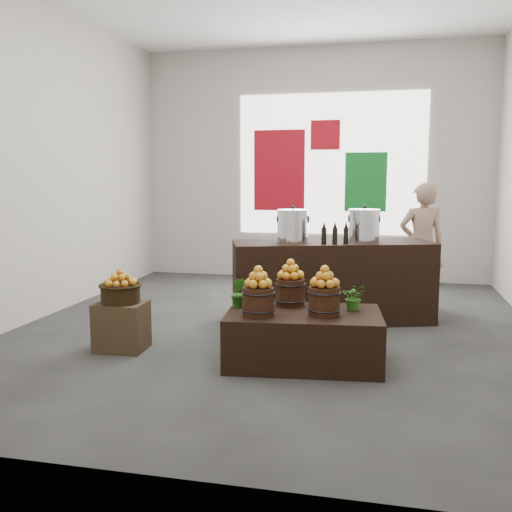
% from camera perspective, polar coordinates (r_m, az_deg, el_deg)
% --- Properties ---
extents(ground, '(7.00, 7.00, 0.00)m').
position_cam_1_polar(ground, '(6.84, 1.89, -7.19)').
color(ground, '#3D3D3B').
rests_on(ground, ground).
extents(back_wall, '(6.00, 0.04, 4.00)m').
position_cam_1_polar(back_wall, '(10.07, 5.77, 9.09)').
color(back_wall, '#B7B0A9').
rests_on(back_wall, ground).
extents(back_opening, '(3.20, 0.02, 2.40)m').
position_cam_1_polar(back_opening, '(10.02, 7.48, 9.07)').
color(back_opening, white).
rests_on(back_opening, back_wall).
extents(deco_red_left, '(0.90, 0.04, 1.40)m').
position_cam_1_polar(deco_red_left, '(10.13, 2.34, 8.55)').
color(deco_red_left, '#A10C18').
rests_on(deco_red_left, back_wall).
extents(deco_green_right, '(0.70, 0.04, 1.00)m').
position_cam_1_polar(deco_green_right, '(9.96, 10.91, 7.28)').
color(deco_green_right, '#116E22').
rests_on(deco_green_right, back_wall).
extents(deco_red_upper, '(0.50, 0.04, 0.50)m').
position_cam_1_polar(deco_red_upper, '(10.04, 6.95, 11.93)').
color(deco_red_upper, '#A10C18').
rests_on(deco_red_upper, back_wall).
extents(crate, '(0.52, 0.43, 0.50)m').
position_cam_1_polar(crate, '(6.10, -13.29, -6.85)').
color(crate, '#493A22').
rests_on(crate, ground).
extents(wicker_basket, '(0.40, 0.40, 0.18)m').
position_cam_1_polar(wicker_basket, '(6.02, -13.40, -3.71)').
color(wicker_basket, black).
rests_on(wicker_basket, crate).
extents(apples_in_basket, '(0.31, 0.31, 0.17)m').
position_cam_1_polar(apples_in_basket, '(5.99, -13.45, -2.08)').
color(apples_in_basket, '#A40514').
rests_on(apples_in_basket, wicker_basket).
extents(display_table, '(1.54, 1.04, 0.50)m').
position_cam_1_polar(display_table, '(5.53, 4.78, -8.15)').
color(display_table, black).
rests_on(display_table, ground).
extents(apple_bucket_front_left, '(0.29, 0.29, 0.27)m').
position_cam_1_polar(apple_bucket_front_left, '(5.27, 0.22, -4.59)').
color(apple_bucket_front_left, '#361D0E').
rests_on(apple_bucket_front_left, display_table).
extents(apples_in_bucket_front_left, '(0.22, 0.22, 0.20)m').
position_cam_1_polar(apples_in_bucket_front_left, '(5.22, 0.22, -2.10)').
color(apples_in_bucket_front_left, '#A40514').
rests_on(apples_in_bucket_front_left, apple_bucket_front_left).
extents(apple_bucket_front_right, '(0.29, 0.29, 0.27)m').
position_cam_1_polar(apple_bucket_front_right, '(5.32, 6.84, -4.52)').
color(apple_bucket_front_right, '#361D0E').
rests_on(apple_bucket_front_right, display_table).
extents(apples_in_bucket_front_right, '(0.22, 0.22, 0.20)m').
position_cam_1_polar(apples_in_bucket_front_right, '(5.28, 6.88, -2.06)').
color(apples_in_bucket_front_right, '#A40514').
rests_on(apples_in_bucket_front_right, apple_bucket_front_right).
extents(apple_bucket_rear, '(0.29, 0.29, 0.27)m').
position_cam_1_polar(apple_bucket_rear, '(5.71, 3.45, -3.64)').
color(apple_bucket_rear, '#361D0E').
rests_on(apple_bucket_rear, display_table).
extents(apples_in_bucket_rear, '(0.22, 0.22, 0.20)m').
position_cam_1_polar(apples_in_bucket_rear, '(5.66, 3.47, -1.34)').
color(apples_in_bucket_rear, '#A40514').
rests_on(apples_in_bucket_rear, apple_bucket_rear).
extents(herb_garnish_right, '(0.23, 0.20, 0.26)m').
position_cam_1_polar(herb_garnish_right, '(5.58, 9.79, -4.06)').
color(herb_garnish_right, '#256916').
rests_on(herb_garnish_right, display_table).
extents(herb_garnish_left, '(0.19, 0.17, 0.30)m').
position_cam_1_polar(herb_garnish_left, '(5.61, -1.72, -3.67)').
color(herb_garnish_left, '#256916').
rests_on(herb_garnish_left, display_table).
extents(counter, '(2.55, 1.49, 0.99)m').
position_cam_1_polar(counter, '(7.12, 7.62, -2.55)').
color(counter, black).
rests_on(counter, ground).
extents(stock_pot_left, '(0.38, 0.38, 0.38)m').
position_cam_1_polar(stock_pot_left, '(6.94, 3.71, 2.93)').
color(stock_pot_left, silver).
rests_on(stock_pot_left, counter).
extents(stock_pot_center, '(0.38, 0.38, 0.38)m').
position_cam_1_polar(stock_pot_center, '(7.13, 10.75, 2.94)').
color(stock_pot_center, silver).
rests_on(stock_pot_center, counter).
extents(oil_cruets, '(0.27, 0.15, 0.28)m').
position_cam_1_polar(oil_cruets, '(6.80, 8.17, 2.35)').
color(oil_cruets, black).
rests_on(oil_cruets, counter).
extents(shopper, '(0.70, 0.55, 1.71)m').
position_cam_1_polar(shopper, '(8.13, 16.22, 1.05)').
color(shopper, '#95735B').
rests_on(shopper, ground).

